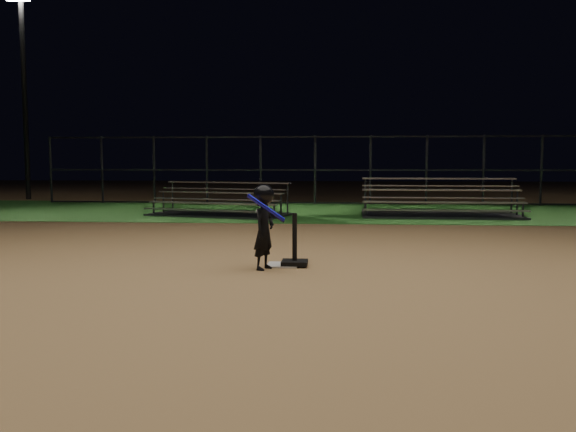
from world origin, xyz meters
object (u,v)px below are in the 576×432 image
object	(u,v)px
light_pole_left	(23,78)
batting_tee	(295,255)
bleacher_left	(220,209)
home_plate	(282,265)
child_batter	(264,224)
bleacher_right	(440,209)

from	to	relation	value
light_pole_left	batting_tee	bearing A→B (deg)	-50.85
bleacher_left	home_plate	bearing A→B (deg)	-57.70
child_batter	bleacher_right	bearing A→B (deg)	-1.15
home_plate	bleacher_right	world-z (taller)	bleacher_right
bleacher_right	batting_tee	bearing A→B (deg)	-110.92
home_plate	bleacher_left	xyz separation A→B (m)	(-2.56, 8.12, 0.19)
child_batter	light_pole_left	size ratio (longest dim) A/B	0.15
bleacher_left	child_batter	bearing A→B (deg)	-59.81
child_batter	bleacher_left	distance (m)	8.77
bleacher_left	bleacher_right	xyz separation A→B (m)	(6.29, 0.28, 0.02)
home_plate	batting_tee	distance (m)	0.24
batting_tee	child_batter	world-z (taller)	child_batter
light_pole_left	bleacher_left	bearing A→B (deg)	-35.88
batting_tee	bleacher_left	xyz separation A→B (m)	(-2.75, 8.14, 0.03)
batting_tee	child_batter	size ratio (longest dim) A/B	0.63
batting_tee	bleacher_right	world-z (taller)	bleacher_right
batting_tee	bleacher_right	distance (m)	9.13
child_batter	bleacher_right	xyz separation A→B (m)	(3.96, 8.72, -0.43)
child_batter	bleacher_right	world-z (taller)	child_batter
home_plate	light_pole_left	world-z (taller)	light_pole_left
batting_tee	light_pole_left	bearing A→B (deg)	129.15
home_plate	bleacher_right	distance (m)	9.19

